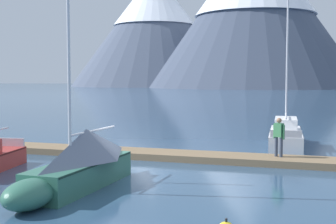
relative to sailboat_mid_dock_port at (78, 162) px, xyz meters
name	(u,v)px	position (x,y,z in m)	size (l,w,h in m)	color
ground_plane	(130,175)	(0.94, 2.53, -0.91)	(700.00, 700.00, 0.00)	#2D4C6B
mountain_west_summit	(155,26)	(-58.31, 216.43, 29.86)	(85.31, 85.31, 58.40)	#4C566B
mountain_central_massif	(255,5)	(-6.28, 191.62, 34.73)	(92.24, 92.24, 66.79)	#424C60
dock	(158,155)	(0.94, 6.53, -0.77)	(27.07, 3.61, 0.30)	#846B4C
sailboat_mid_dock_port	(78,162)	(0.00, 0.00, 0.00)	(2.01, 6.46, 7.91)	#336B56
sailboat_mid_dock_starboard	(286,135)	(6.73, 11.54, -0.28)	(1.65, 6.99, 8.58)	white
person_on_dock	(279,135)	(6.42, 6.38, 0.35)	(0.49, 0.40, 1.69)	#384256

